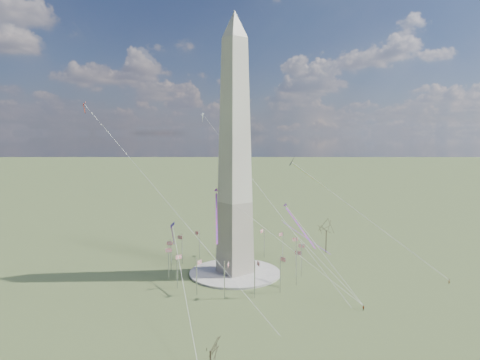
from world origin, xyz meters
TOP-DOWN VIEW (x-y plane):
  - ground at (0.00, 0.00)m, footprint 2000.00×2000.00m
  - plaza at (0.00, 0.00)m, footprint 36.00×36.00m
  - washington_monument at (0.00, 0.00)m, footprint 15.56×15.56m
  - flagpole_ring at (-0.00, -0.00)m, footprint 54.40×54.40m
  - tree_near at (51.65, -2.10)m, footprint 9.11×9.11m
  - tree_far at (-47.69, -53.47)m, footprint 5.11×5.11m
  - person_east at (55.35, -57.81)m, footprint 0.85×0.74m
  - person_centre at (10.50, -52.90)m, footprint 1.04×0.60m
  - kite_delta_black at (40.05, 7.92)m, footprint 18.75×17.83m
  - kite_diamond_purple at (-25.01, 4.61)m, footprint 2.33×3.00m
  - kite_streamer_left at (16.18, -17.00)m, footprint 4.85×20.08m
  - kite_streamer_mid at (-9.82, -1.57)m, footprint 14.68×20.60m
  - kite_streamer_right at (31.56, -3.84)m, footprint 14.06×18.15m
  - kite_small_red at (-44.99, 35.59)m, footprint 1.48×2.10m
  - kite_small_white at (16.56, 48.05)m, footprint 1.30×2.09m

SIDE VIEW (x-z plane):
  - ground at x=0.00m, z-range 0.00..0.00m
  - plaza at x=0.00m, z-range 0.00..0.80m
  - person_centre at x=10.50m, z-range 0.00..1.67m
  - person_east at x=55.35m, z-range 0.00..1.97m
  - tree_far at x=-47.69m, z-range 1.89..10.84m
  - flagpole_ring at x=0.00m, z-range 0.77..13.77m
  - tree_near at x=51.65m, z-range 3.40..19.35m
  - kite_streamer_right at x=31.56m, z-range 5.46..20.37m
  - kite_diamond_purple at x=-25.01m, z-range 16.88..25.63m
  - kite_streamer_left at x=16.18m, z-range 15.32..29.20m
  - kite_streamer_mid at x=-9.82m, z-range 19.60..36.08m
  - kite_delta_black at x=40.05m, z-range 32.77..50.15m
  - washington_monument at x=0.00m, z-range -2.05..97.95m
  - kite_small_white at x=16.56m, z-range 62.00..66.71m
  - kite_small_red at x=-44.99m, z-range 63.88..68.24m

